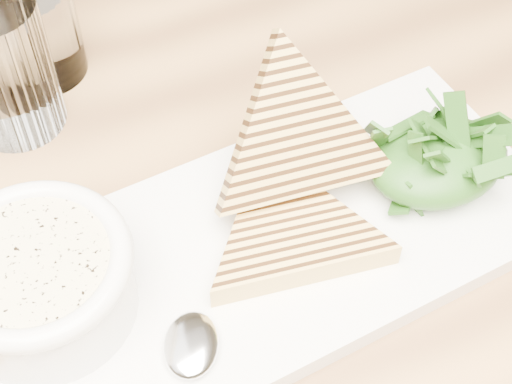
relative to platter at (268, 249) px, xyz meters
name	(u,v)px	position (x,y,z in m)	size (l,w,h in m)	color
table_leg_br	(434,144)	(0.42, 0.31, -0.40)	(0.06, 0.06, 0.69)	#A87742
platter	(268,249)	(0.00, 0.00, 0.00)	(0.41, 0.18, 0.02)	white
soup_bowl	(43,288)	(-0.15, 0.01, 0.03)	(0.12, 0.12, 0.05)	white
soup	(33,263)	(-0.15, 0.01, 0.06)	(0.10, 0.10, 0.01)	beige
bowl_rim	(32,262)	(-0.15, 0.01, 0.06)	(0.12, 0.12, 0.01)	white
sandwich_flat	(291,232)	(0.01, -0.01, 0.02)	(0.15, 0.15, 0.02)	tan
sandwich_lean	(297,139)	(0.04, 0.04, 0.06)	(0.15, 0.15, 0.08)	tan
salad_base	(437,161)	(0.13, 0.00, 0.03)	(0.10, 0.08, 0.04)	#13360F
arugula_pile	(439,154)	(0.13, 0.00, 0.04)	(0.11, 0.10, 0.05)	#31641C
spoon_bowl	(191,345)	(-0.08, -0.05, 0.01)	(0.04, 0.05, 0.01)	silver
glass_near	(3,67)	(-0.12, 0.21, 0.05)	(0.07, 0.07, 0.11)	white
glass_far	(32,19)	(-0.09, 0.26, 0.05)	(0.07, 0.07, 0.11)	white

